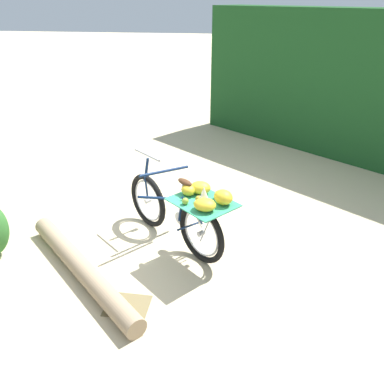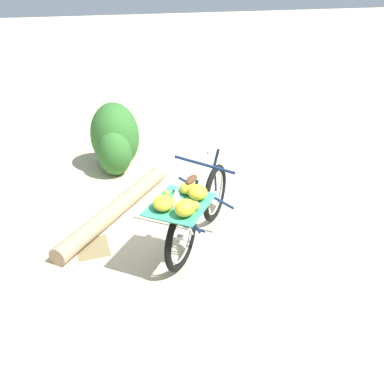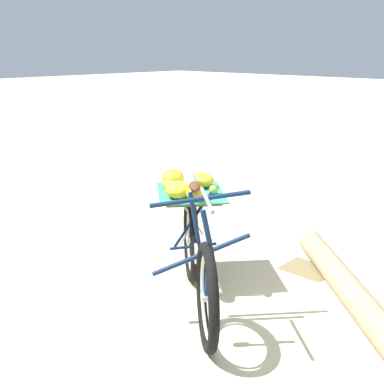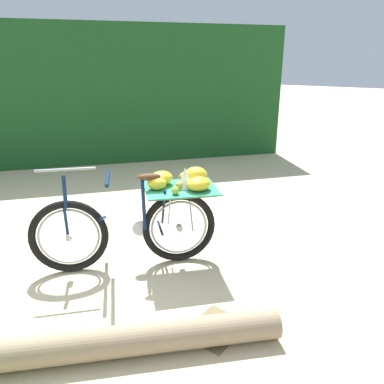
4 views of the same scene
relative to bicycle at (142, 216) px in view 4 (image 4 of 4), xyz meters
name	(u,v)px [view 4 (image 4 of 4)]	position (x,y,z in m)	size (l,w,h in m)	color
ground_plane	(101,266)	(0.30, -0.30, -0.51)	(60.00, 60.00, 0.00)	beige
foliage_hedge	(115,95)	(-2.77, -3.47, 0.79)	(6.79, 0.90, 2.61)	#19471E
bicycle	(142,216)	(0.00, 0.00, 0.00)	(1.54, 1.39, 1.03)	black
fallen_log	(118,342)	(0.99, 0.73, -0.41)	(0.22, 0.22, 2.30)	#9E8466
leaf_litter_patch	(215,328)	(0.36, 1.12, -0.51)	(0.44, 0.36, 0.01)	olive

